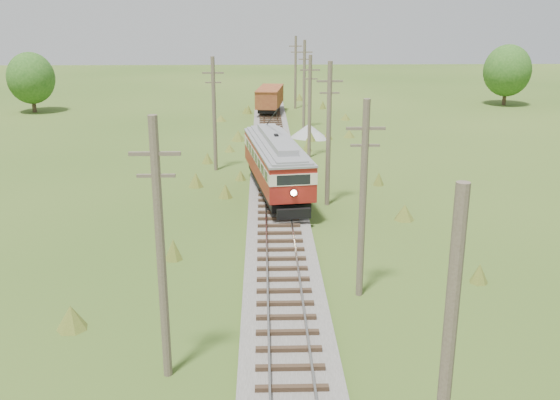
{
  "coord_description": "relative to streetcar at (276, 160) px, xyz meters",
  "views": [
    {
      "loc": [
        -0.88,
        -6.79,
        12.15
      ],
      "look_at": [
        0.0,
        24.08,
        2.5
      ],
      "focal_mm": 40.0,
      "sensor_mm": 36.0,
      "label": 1
    }
  ],
  "objects": [
    {
      "name": "railbed_main",
      "position": [
        -0.0,
        1.51,
        -2.37
      ],
      "size": [
        3.6,
        96.0,
        0.57
      ],
      "color": "#605B54",
      "rests_on": "ground"
    },
    {
      "name": "streetcar",
      "position": [
        0.0,
        0.0,
        0.0
      ],
      "size": [
        4.43,
        12.08,
        5.47
      ],
      "rotation": [
        0.0,
        0.0,
        0.14
      ],
      "color": "black",
      "rests_on": "ground"
    },
    {
      "name": "gondola",
      "position": [
        -0.0,
        33.03,
        -0.61
      ],
      "size": [
        3.47,
        8.0,
        2.57
      ],
      "rotation": [
        0.0,
        0.0,
        -0.13
      ],
      "color": "black",
      "rests_on": "ground"
    },
    {
      "name": "gravel_pile",
      "position": [
        3.71,
        19.78,
        -1.96
      ],
      "size": [
        3.54,
        3.76,
        1.29
      ],
      "color": "gray",
      "rests_on": "ground"
    },
    {
      "name": "utility_pole_r_1",
      "position": [
        3.1,
        -27.49,
        1.84
      ],
      "size": [
        0.3,
        0.3,
        8.8
      ],
      "color": "brown",
      "rests_on": "ground"
    },
    {
      "name": "utility_pole_r_2",
      "position": [
        3.3,
        -14.49,
        1.86
      ],
      "size": [
        1.6,
        0.3,
        8.6
      ],
      "color": "brown",
      "rests_on": "ground"
    },
    {
      "name": "utility_pole_r_3",
      "position": [
        3.2,
        -1.49,
        2.07
      ],
      "size": [
        1.6,
        0.3,
        9.0
      ],
      "color": "brown",
      "rests_on": "ground"
    },
    {
      "name": "utility_pole_r_4",
      "position": [
        3.0,
        11.51,
        1.76
      ],
      "size": [
        1.6,
        0.3,
        8.4
      ],
      "color": "brown",
      "rests_on": "ground"
    },
    {
      "name": "utility_pole_r_5",
      "position": [
        3.4,
        24.51,
        2.01
      ],
      "size": [
        1.6,
        0.3,
        8.9
      ],
      "color": "brown",
      "rests_on": "ground"
    },
    {
      "name": "utility_pole_r_6",
      "position": [
        3.2,
        37.51,
        1.91
      ],
      "size": [
        1.6,
        0.3,
        8.7
      ],
      "color": "brown",
      "rests_on": "ground"
    },
    {
      "name": "utility_pole_l_a",
      "position": [
        -4.2,
        -20.49,
        2.07
      ],
      "size": [
        1.6,
        0.3,
        9.0
      ],
      "color": "brown",
      "rests_on": "ground"
    },
    {
      "name": "utility_pole_l_b",
      "position": [
        -4.5,
        7.51,
        1.86
      ],
      "size": [
        1.6,
        0.3,
        8.6
      ],
      "color": "brown",
      "rests_on": "ground"
    },
    {
      "name": "tree_mid_a",
      "position": [
        -28.0,
        35.51,
        1.46
      ],
      "size": [
        5.46,
        5.46,
        7.03
      ],
      "color": "#38281C",
      "rests_on": "ground"
    },
    {
      "name": "tree_mid_b",
      "position": [
        30.0,
        39.51,
        1.77
      ],
      "size": [
        5.88,
        5.88,
        7.57
      ],
      "color": "#38281C",
      "rests_on": "ground"
    }
  ]
}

